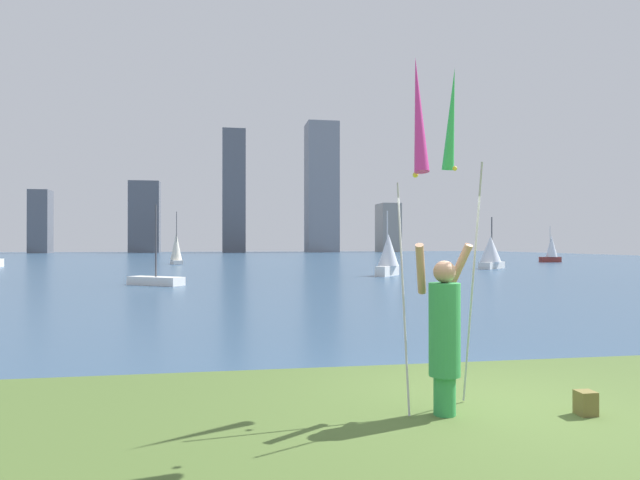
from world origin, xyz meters
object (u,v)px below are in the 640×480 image
(sailboat_1, at_px, (156,280))
(sailboat_4, at_px, (551,249))
(sailboat_6, at_px, (176,249))
(person, at_px, (444,330))
(bag, at_px, (586,403))
(kite_flag_right, at_px, (452,127))
(sailboat_2, at_px, (491,253))
(sailboat_3, at_px, (388,255))
(kite_flag_left, at_px, (418,122))

(sailboat_1, height_order, sailboat_4, sailboat_1)
(sailboat_6, bearing_deg, sailboat_4, -1.52)
(person, xyz_separation_m, bag, (1.58, -0.28, -0.83))
(kite_flag_right, bearing_deg, sailboat_2, 62.59)
(sailboat_2, bearing_deg, sailboat_1, -151.08)
(sailboat_6, bearing_deg, sailboat_1, -87.24)
(person, height_order, bag, person)
(sailboat_4, bearing_deg, kite_flag_right, -123.40)
(sailboat_2, height_order, sailboat_4, sailboat_2)
(sailboat_3, distance_m, sailboat_6, 24.96)
(sailboat_4, bearing_deg, sailboat_3, -139.48)
(sailboat_3, xyz_separation_m, sailboat_6, (-14.04, 20.64, 0.12))
(sailboat_3, bearing_deg, sailboat_2, 35.58)
(person, bearing_deg, sailboat_3, 88.09)
(sailboat_2, relative_size, sailboat_4, 1.07)
(bag, bearing_deg, kite_flag_left, -178.94)
(sailboat_1, height_order, sailboat_6, sailboat_6)
(kite_flag_left, height_order, kite_flag_right, kite_flag_right)
(sailboat_2, height_order, sailboat_6, sailboat_6)
(sailboat_2, xyz_separation_m, sailboat_4, (12.74, 12.32, 0.15))
(bag, bearing_deg, kite_flag_right, 137.45)
(sailboat_2, distance_m, sailboat_3, 12.61)
(sailboat_4, bearing_deg, bag, -121.77)
(kite_flag_left, height_order, sailboat_6, sailboat_6)
(sailboat_3, xyz_separation_m, sailboat_4, (23.00, 19.66, 0.11))
(kite_flag_right, height_order, bag, kite_flag_right)
(sailboat_1, bearing_deg, sailboat_6, 92.76)
(kite_flag_right, height_order, sailboat_4, kite_flag_right)
(kite_flag_left, bearing_deg, sailboat_3, 74.05)
(sailboat_2, bearing_deg, kite_flag_right, -117.41)
(person, relative_size, bag, 7.21)
(sailboat_6, bearing_deg, bag, -79.80)
(sailboat_3, height_order, sailboat_6, sailboat_6)
(person, relative_size, sailboat_4, 0.54)
(kite_flag_left, xyz_separation_m, sailboat_3, (7.57, 26.50, -2.00))
(sailboat_4, bearing_deg, sailboat_1, -145.01)
(bag, relative_size, sailboat_1, 0.07)
(kite_flag_left, relative_size, sailboat_6, 0.83)
(sailboat_3, bearing_deg, bag, -101.87)
(person, xyz_separation_m, sailboat_4, (30.14, 45.83, 0.40))
(sailboat_2, distance_m, sailboat_4, 17.72)
(sailboat_1, xyz_separation_m, sailboat_6, (-1.25, 26.03, 1.14))
(person, bearing_deg, sailboat_1, 118.54)
(kite_flag_left, relative_size, bag, 14.65)
(sailboat_1, relative_size, sailboat_3, 0.96)
(person, distance_m, kite_flag_right, 2.65)
(person, height_order, sailboat_1, sailboat_1)
(kite_flag_right, height_order, sailboat_6, sailboat_6)
(sailboat_3, relative_size, sailboat_4, 1.06)
(bag, relative_size, sailboat_6, 0.06)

